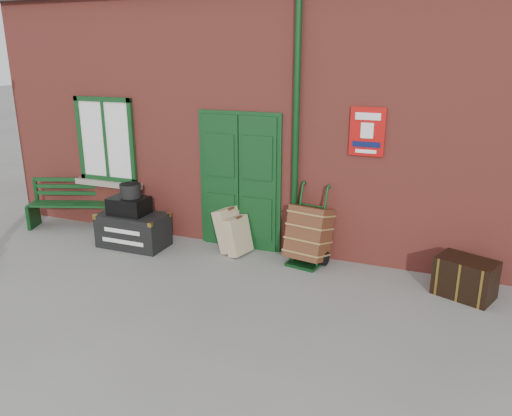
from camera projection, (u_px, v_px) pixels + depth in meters
The scene contains 10 objects.
ground at pixel (218, 285), 7.04m from camera, with size 80.00×80.00×0.00m, color gray.
station_building at pixel (296, 106), 9.49m from camera, with size 10.30×4.30×4.36m.
bench at pixel (72, 202), 9.29m from camera, with size 1.58×0.96×0.94m.
houdini_trunk at pixel (133, 230), 8.38m from camera, with size 1.13×0.62×0.57m, color black.
strongbox at pixel (129, 206), 8.27m from camera, with size 0.62×0.45×0.28m, color black.
hatbox at pixel (131, 191), 8.21m from camera, with size 0.34×0.34×0.23m, color black.
suitcase_back at pixel (230, 229), 8.17m from camera, with size 0.20×0.50×0.70m, color tan.
suitcase_front at pixel (238, 236), 8.03m from camera, with size 0.18×0.45×0.60m, color tan.
porter_trolley at pixel (309, 234), 7.64m from camera, with size 0.69×0.73×1.21m.
dark_trunk at pixel (465, 278), 6.64m from camera, with size 0.73×0.48×0.53m, color black.
Camera 1 is at (2.90, -5.73, 3.12)m, focal length 35.00 mm.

